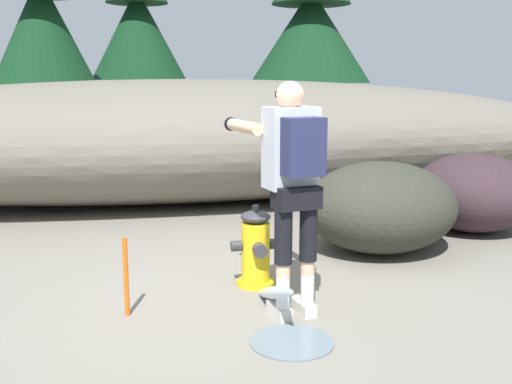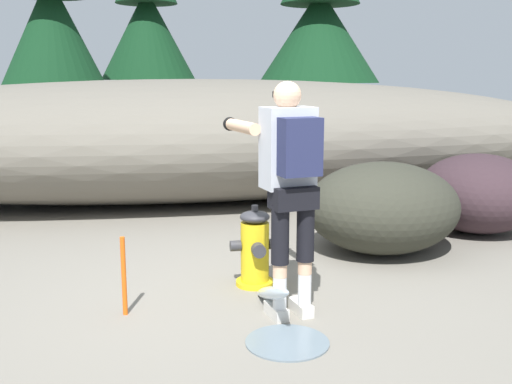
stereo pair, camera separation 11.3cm
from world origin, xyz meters
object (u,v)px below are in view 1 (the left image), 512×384
at_px(fire_hydrant, 256,249).
at_px(boulder_small, 358,205).
at_px(boulder_large, 474,192).
at_px(survey_stake, 126,277).
at_px(boulder_mid, 381,207).
at_px(utility_worker, 291,170).

height_order(fire_hydrant, boulder_small, fire_hydrant).
height_order(boulder_large, survey_stake, boulder_large).
bearing_deg(boulder_mid, boulder_small, 80.04).
bearing_deg(survey_stake, boulder_small, 39.67).
bearing_deg(utility_worker, boulder_mid, -53.72).
relative_size(fire_hydrant, boulder_mid, 0.45).
distance_m(fire_hydrant, boulder_small, 2.44).
xyz_separation_m(utility_worker, boulder_large, (2.72, 1.95, -0.64)).
bearing_deg(boulder_large, boulder_mid, -158.79).
xyz_separation_m(utility_worker, boulder_mid, (1.34, 1.41, -0.64)).
height_order(fire_hydrant, boulder_large, boulder_large).
distance_m(fire_hydrant, survey_stake, 1.16).
distance_m(boulder_mid, boulder_small, 1.09).
height_order(fire_hydrant, survey_stake, fire_hydrant).
xyz_separation_m(boulder_mid, boulder_small, (0.18, 1.05, -0.22)).
bearing_deg(boulder_small, survey_stake, -140.33).
distance_m(utility_worker, boulder_small, 3.02).
bearing_deg(boulder_large, boulder_small, 156.68).
bearing_deg(fire_hydrant, utility_worker, -79.65).
relative_size(utility_worker, boulder_mid, 1.10).
bearing_deg(utility_worker, boulder_small, -41.98).
distance_m(utility_worker, boulder_mid, 2.04).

